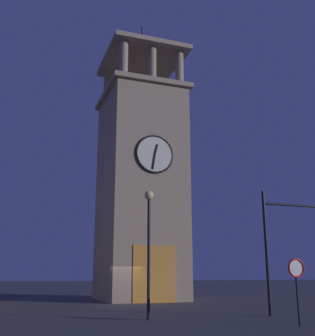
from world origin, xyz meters
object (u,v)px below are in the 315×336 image
Objects in this scene: clocktower at (140,186)px; no_horn_sign at (296,273)px; street_lamp at (149,229)px; traffic_signal_near at (289,233)px.

clocktower is 9.30× the size of no_horn_sign.
street_lamp is (3.92, 14.09, -5.12)m from clocktower.
traffic_signal_near is at bearing 104.15° from clocktower.
street_lamp is (7.57, -0.36, -0.06)m from traffic_signal_near.
street_lamp is at bearing 74.44° from clocktower.
traffic_signal_near is 5.17m from no_horn_sign.
traffic_signal_near is 1.05× the size of street_lamp.
street_lamp is 6.74m from no_horn_sign.
street_lamp is at bearing -41.32° from no_horn_sign.
clocktower is at bearing -75.85° from traffic_signal_near.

